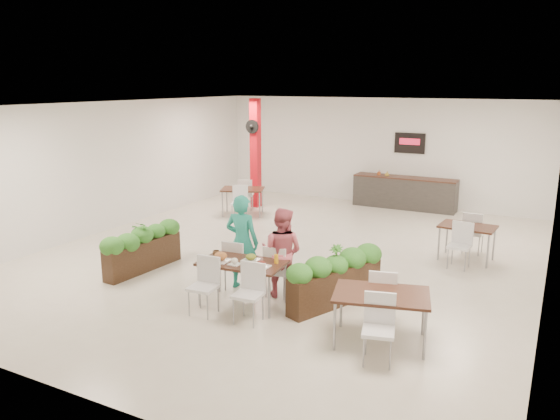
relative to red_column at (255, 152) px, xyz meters
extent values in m
plane|color=beige|center=(3.00, -3.79, -1.64)|extent=(12.00, 12.00, 0.00)
cube|color=white|center=(3.00, 2.21, -0.04)|extent=(10.00, 0.10, 3.20)
cube|color=white|center=(3.00, -9.79, -0.04)|extent=(10.00, 0.10, 3.20)
cube|color=white|center=(-2.00, -3.79, -0.04)|extent=(0.10, 12.00, 3.20)
cube|color=white|center=(8.00, -3.79, -0.04)|extent=(0.10, 12.00, 3.20)
cube|color=white|center=(3.00, -3.79, 1.56)|extent=(10.00, 12.00, 0.04)
cube|color=red|center=(0.00, 0.01, -0.04)|extent=(0.25, 0.25, 3.20)
cylinder|color=black|center=(0.00, -0.17, 0.76)|extent=(0.40, 0.06, 0.40)
sphere|color=black|center=(0.00, -0.21, 0.76)|extent=(0.12, 0.12, 0.12)
cube|color=#2B2926|center=(4.00, 1.86, -1.19)|extent=(3.00, 0.60, 0.90)
cube|color=black|center=(4.00, 1.86, -0.72)|extent=(3.00, 0.62, 0.04)
cube|color=black|center=(4.00, 2.17, 0.26)|extent=(0.90, 0.04, 0.60)
cube|color=red|center=(4.00, 2.14, 0.31)|extent=(0.60, 0.02, 0.18)
imported|color=#A44A1B|center=(3.20, 1.86, -0.61)|extent=(0.09, 0.09, 0.19)
imported|color=gold|center=(3.45, 1.86, -0.62)|extent=(0.13, 0.13, 0.17)
cube|color=black|center=(3.52, -6.51, -0.91)|extent=(1.46, 0.91, 0.04)
cylinder|color=gray|center=(2.91, -6.90, -1.29)|extent=(0.04, 0.04, 0.71)
cylinder|color=gray|center=(4.19, -6.80, -1.29)|extent=(0.04, 0.04, 0.71)
cylinder|color=gray|center=(2.86, -6.23, -1.29)|extent=(0.04, 0.04, 0.71)
cylinder|color=gray|center=(4.13, -6.12, -1.29)|extent=(0.04, 0.04, 0.71)
cube|color=white|center=(3.08, -5.95, -1.19)|extent=(0.45, 0.45, 0.05)
cube|color=white|center=(3.09, -6.14, -0.94)|extent=(0.42, 0.07, 0.45)
cylinder|color=gray|center=(3.23, -5.76, -1.43)|extent=(0.02, 0.02, 0.43)
cylinder|color=gray|center=(2.89, -5.79, -1.43)|extent=(0.02, 0.02, 0.43)
cylinder|color=gray|center=(3.26, -6.10, -1.43)|extent=(0.02, 0.02, 0.43)
cylinder|color=gray|center=(2.92, -6.13, -1.43)|extent=(0.02, 0.02, 0.43)
cube|color=white|center=(3.87, -5.88, -1.19)|extent=(0.45, 0.45, 0.05)
cube|color=white|center=(3.89, -6.07, -0.94)|extent=(0.42, 0.07, 0.45)
cylinder|color=gray|center=(4.03, -5.70, -1.43)|extent=(0.02, 0.02, 0.43)
cylinder|color=gray|center=(3.69, -5.73, -1.43)|extent=(0.02, 0.02, 0.43)
cylinder|color=gray|center=(4.06, -6.04, -1.43)|extent=(0.02, 0.02, 0.43)
cylinder|color=gray|center=(3.72, -6.07, -1.43)|extent=(0.02, 0.02, 0.43)
cube|color=white|center=(3.17, -7.14, -1.19)|extent=(0.45, 0.45, 0.05)
cube|color=white|center=(3.15, -6.95, -0.94)|extent=(0.42, 0.07, 0.45)
cylinder|color=gray|center=(3.01, -7.33, -1.43)|extent=(0.02, 0.02, 0.43)
cylinder|color=gray|center=(3.35, -7.30, -1.43)|extent=(0.02, 0.02, 0.43)
cylinder|color=gray|center=(2.99, -6.99, -1.43)|extent=(0.02, 0.02, 0.43)
cylinder|color=gray|center=(3.33, -6.96, -1.43)|extent=(0.02, 0.02, 0.43)
cube|color=white|center=(3.97, -7.08, -1.19)|extent=(0.45, 0.45, 0.05)
cube|color=white|center=(3.95, -6.89, -0.94)|extent=(0.42, 0.07, 0.45)
cylinder|color=gray|center=(3.81, -7.26, -1.43)|extent=(0.02, 0.02, 0.43)
cylinder|color=gray|center=(4.15, -7.24, -1.43)|extent=(0.02, 0.02, 0.43)
cylinder|color=gray|center=(3.78, -6.92, -1.43)|extent=(0.02, 0.02, 0.43)
cylinder|color=gray|center=(4.12, -6.90, -1.43)|extent=(0.02, 0.02, 0.43)
cube|color=white|center=(3.18, -6.64, -0.89)|extent=(0.32, 0.32, 0.01)
ellipsoid|color=#955125|center=(3.18, -6.64, -0.81)|extent=(0.22, 0.22, 0.13)
cube|color=white|center=(3.61, -6.39, -0.89)|extent=(0.28, 0.28, 0.01)
ellipsoid|color=#C08E21|center=(3.61, -6.39, -0.82)|extent=(0.18, 0.18, 0.11)
cube|color=white|center=(3.93, -6.60, -0.89)|extent=(0.28, 0.28, 0.01)
ellipsoid|color=#4D140F|center=(3.93, -6.60, -0.83)|extent=(0.16, 0.16, 0.10)
cube|color=white|center=(3.49, -6.70, -0.89)|extent=(0.19, 0.19, 0.01)
ellipsoid|color=white|center=(3.49, -6.70, -0.84)|extent=(0.12, 0.12, 0.07)
cylinder|color=yellow|center=(4.06, -6.32, -0.82)|extent=(0.07, 0.07, 0.15)
imported|color=brown|center=(2.97, -6.46, -0.84)|extent=(0.12, 0.12, 0.10)
imported|color=teal|center=(3.12, -5.86, -0.78)|extent=(0.66, 0.46, 1.73)
imported|color=#D15D6D|center=(3.92, -5.86, -0.85)|extent=(0.81, 0.66, 1.58)
cube|color=black|center=(0.88, -5.97, -1.34)|extent=(0.44, 1.84, 0.61)
ellipsoid|color=#1B5C1A|center=(0.83, -6.73, -0.91)|extent=(0.40, 0.40, 0.32)
ellipsoid|color=#1B5C1A|center=(0.86, -6.35, -0.91)|extent=(0.40, 0.40, 0.32)
ellipsoid|color=#1B5C1A|center=(0.88, -5.97, -0.91)|extent=(0.40, 0.40, 0.32)
ellipsoid|color=#1B5C1A|center=(0.91, -5.59, -0.91)|extent=(0.40, 0.40, 0.32)
ellipsoid|color=#1B5C1A|center=(0.94, -5.21, -0.91)|extent=(0.40, 0.40, 0.32)
imported|color=#1B5C1A|center=(0.88, -5.97, -0.84)|extent=(0.36, 0.31, 0.40)
cube|color=black|center=(4.91, -5.82, -1.33)|extent=(1.04, 1.88, 0.64)
ellipsoid|color=#1B5C1A|center=(4.59, -6.56, -0.89)|extent=(0.40, 0.40, 0.32)
ellipsoid|color=#1B5C1A|center=(4.75, -6.19, -0.89)|extent=(0.40, 0.40, 0.32)
ellipsoid|color=#1B5C1A|center=(4.91, -5.82, -0.89)|extent=(0.40, 0.40, 0.32)
ellipsoid|color=#1B5C1A|center=(5.06, -5.45, -0.89)|extent=(0.40, 0.40, 0.32)
ellipsoid|color=#1B5C1A|center=(5.22, -5.08, -0.89)|extent=(0.40, 0.40, 0.32)
imported|color=#1B5C1A|center=(4.91, -5.82, -0.80)|extent=(0.23, 0.23, 0.41)
cube|color=black|center=(0.18, -1.04, -0.91)|extent=(1.36, 1.16, 0.04)
cylinder|color=gray|center=(-0.17, -1.54, -1.29)|extent=(0.04, 0.04, 0.71)
cylinder|color=gray|center=(0.79, -1.15, -1.29)|extent=(0.04, 0.04, 0.71)
cylinder|color=gray|center=(-0.42, -0.94, -1.29)|extent=(0.04, 0.04, 0.71)
cylinder|color=gray|center=(0.54, -0.54, -1.29)|extent=(0.04, 0.04, 0.71)
cube|color=white|center=(-0.05, -0.49, -1.19)|extent=(0.55, 0.55, 0.05)
cube|color=white|center=(0.02, -0.66, -0.94)|extent=(0.40, 0.20, 0.45)
cylinder|color=gray|center=(0.04, -0.27, -1.43)|extent=(0.02, 0.02, 0.43)
cylinder|color=gray|center=(-0.27, -0.40, -1.43)|extent=(0.02, 0.02, 0.43)
cylinder|color=gray|center=(0.17, -0.58, -1.43)|extent=(0.02, 0.02, 0.43)
cylinder|color=gray|center=(-0.14, -0.71, -1.43)|extent=(0.02, 0.02, 0.43)
cube|color=white|center=(0.41, -1.60, -1.19)|extent=(0.55, 0.55, 0.05)
cube|color=white|center=(0.34, -1.42, -0.94)|extent=(0.40, 0.20, 0.45)
cylinder|color=gray|center=(0.32, -1.82, -1.43)|extent=(0.02, 0.02, 0.43)
cylinder|color=gray|center=(0.63, -1.69, -1.43)|extent=(0.02, 0.02, 0.43)
cylinder|color=gray|center=(0.19, -1.51, -1.43)|extent=(0.02, 0.02, 0.43)
cylinder|color=gray|center=(0.50, -1.38, -1.43)|extent=(0.02, 0.02, 0.43)
imported|color=white|center=(0.18, -1.04, -0.87)|extent=(0.22, 0.22, 0.05)
cube|color=black|center=(6.45, -2.34, -0.91)|extent=(1.15, 0.81, 0.04)
cylinder|color=gray|center=(5.94, -2.61, -1.29)|extent=(0.04, 0.04, 0.71)
cylinder|color=gray|center=(6.91, -2.68, -1.29)|extent=(0.04, 0.04, 0.71)
cylinder|color=gray|center=(5.98, -2.00, -1.29)|extent=(0.04, 0.04, 0.71)
cylinder|color=gray|center=(6.96, -2.07, -1.29)|extent=(0.04, 0.04, 0.71)
cube|color=white|center=(6.49, -1.75, -1.19)|extent=(0.45, 0.45, 0.05)
cube|color=white|center=(6.48, -1.93, -0.94)|extent=(0.42, 0.07, 0.45)
cylinder|color=gray|center=(6.67, -1.59, -1.43)|extent=(0.02, 0.02, 0.43)
cylinder|color=gray|center=(6.33, -1.56, -1.43)|extent=(0.02, 0.02, 0.43)
cylinder|color=gray|center=(6.65, -1.93, -1.43)|extent=(0.02, 0.02, 0.43)
cylinder|color=gray|center=(6.31, -1.90, -1.43)|extent=(0.02, 0.02, 0.43)
cube|color=white|center=(6.40, -2.94, -1.19)|extent=(0.45, 0.45, 0.05)
cube|color=white|center=(6.42, -2.75, -0.94)|extent=(0.42, 0.07, 0.45)
cylinder|color=gray|center=(6.22, -3.10, -1.43)|extent=(0.02, 0.02, 0.43)
cylinder|color=gray|center=(6.56, -3.12, -1.43)|extent=(0.02, 0.02, 0.43)
cylinder|color=gray|center=(6.25, -2.76, -1.43)|extent=(0.02, 0.02, 0.43)
cylinder|color=gray|center=(6.59, -2.78, -1.43)|extent=(0.02, 0.02, 0.43)
imported|color=white|center=(6.45, -2.34, -0.87)|extent=(0.22, 0.22, 0.05)
cube|color=black|center=(5.99, -6.78, -0.91)|extent=(1.51, 1.19, 0.04)
cylinder|color=gray|center=(5.50, -7.31, -1.29)|extent=(0.04, 0.04, 0.71)
cylinder|color=gray|center=(6.67, -7.00, -1.29)|extent=(0.04, 0.04, 0.71)
cylinder|color=gray|center=(5.30, -6.57, -1.29)|extent=(0.04, 0.04, 0.71)
cylinder|color=gray|center=(6.48, -6.26, -1.29)|extent=(0.04, 0.04, 0.71)
cube|color=white|center=(5.84, -6.20, -1.19)|extent=(0.51, 0.51, 0.05)
cube|color=white|center=(5.88, -6.39, -0.94)|extent=(0.42, 0.14, 0.45)
cylinder|color=gray|center=(5.96, -6.00, -1.43)|extent=(0.02, 0.02, 0.43)
cylinder|color=gray|center=(5.63, -6.08, -1.43)|extent=(0.02, 0.02, 0.43)
cylinder|color=gray|center=(6.04, -6.33, -1.43)|extent=(0.02, 0.02, 0.43)
cylinder|color=gray|center=(5.71, -6.41, -1.43)|extent=(0.02, 0.02, 0.43)
cube|color=white|center=(6.14, -7.37, -1.19)|extent=(0.51, 0.51, 0.05)
cube|color=white|center=(6.09, -7.18, -0.94)|extent=(0.42, 0.14, 0.45)
cylinder|color=gray|center=(6.02, -7.57, -1.43)|extent=(0.02, 0.02, 0.43)
cylinder|color=gray|center=(6.34, -7.49, -1.43)|extent=(0.02, 0.02, 0.43)
cylinder|color=gray|center=(5.93, -7.24, -1.43)|extent=(0.02, 0.02, 0.43)
cylinder|color=gray|center=(6.26, -7.16, -1.43)|extent=(0.02, 0.02, 0.43)
camera|label=1|loc=(8.06, -13.84, 2.01)|focal=35.00mm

